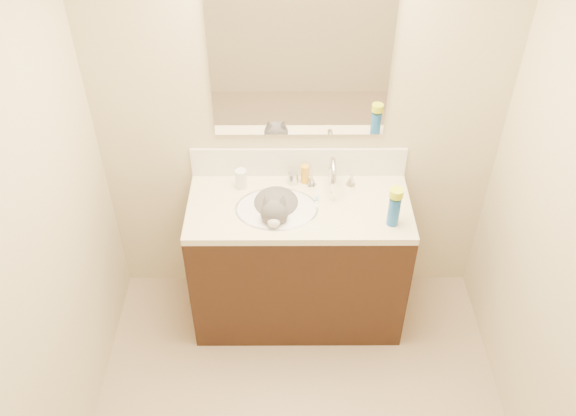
{
  "coord_description": "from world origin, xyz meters",
  "views": [
    {
      "loc": [
        -0.07,
        -1.52,
        2.96
      ],
      "look_at": [
        -0.06,
        0.92,
        0.88
      ],
      "focal_mm": 38.0,
      "sensor_mm": 36.0,
      "label": 1
    }
  ],
  "objects_px": {
    "vanity_cabinet": "(298,264)",
    "cat": "(276,210)",
    "silver_jar": "(293,178)",
    "faucet": "(332,176)",
    "amber_bottle": "(305,174)",
    "basin": "(277,218)",
    "spray_can": "(394,211)",
    "pill_bottle": "(241,179)"
  },
  "relations": [
    {
      "from": "faucet",
      "to": "amber_bottle",
      "type": "relative_size",
      "value": 2.52
    },
    {
      "from": "faucet",
      "to": "spray_can",
      "type": "xyz_separation_m",
      "value": [
        0.3,
        -0.29,
        -0.0
      ]
    },
    {
      "from": "vanity_cabinet",
      "to": "amber_bottle",
      "type": "bearing_deg",
      "value": 80.13
    },
    {
      "from": "amber_bottle",
      "to": "spray_can",
      "type": "relative_size",
      "value": 0.67
    },
    {
      "from": "silver_jar",
      "to": "cat",
      "type": "bearing_deg",
      "value": -114.92
    },
    {
      "from": "cat",
      "to": "pill_bottle",
      "type": "xyz_separation_m",
      "value": [
        -0.19,
        0.16,
        0.09
      ]
    },
    {
      "from": "vanity_cabinet",
      "to": "faucet",
      "type": "relative_size",
      "value": 4.29
    },
    {
      "from": "basin",
      "to": "vanity_cabinet",
      "type": "bearing_deg",
      "value": 14.04
    },
    {
      "from": "faucet",
      "to": "amber_bottle",
      "type": "height_order",
      "value": "faucet"
    },
    {
      "from": "basin",
      "to": "pill_bottle",
      "type": "distance_m",
      "value": 0.3
    },
    {
      "from": "faucet",
      "to": "pill_bottle",
      "type": "xyz_separation_m",
      "value": [
        -0.5,
        0.02,
        -0.03
      ]
    },
    {
      "from": "faucet",
      "to": "amber_bottle",
      "type": "distance_m",
      "value": 0.16
    },
    {
      "from": "cat",
      "to": "pill_bottle",
      "type": "distance_m",
      "value": 0.27
    },
    {
      "from": "faucet",
      "to": "silver_jar",
      "type": "distance_m",
      "value": 0.23
    },
    {
      "from": "silver_jar",
      "to": "faucet",
      "type": "bearing_deg",
      "value": -14.5
    },
    {
      "from": "vanity_cabinet",
      "to": "cat",
      "type": "bearing_deg",
      "value": -177.66
    },
    {
      "from": "basin",
      "to": "amber_bottle",
      "type": "distance_m",
      "value": 0.3
    },
    {
      "from": "vanity_cabinet",
      "to": "amber_bottle",
      "type": "relative_size",
      "value": 10.8
    },
    {
      "from": "faucet",
      "to": "pill_bottle",
      "type": "distance_m",
      "value": 0.5
    },
    {
      "from": "vanity_cabinet",
      "to": "basin",
      "type": "height_order",
      "value": "basin"
    },
    {
      "from": "vanity_cabinet",
      "to": "cat",
      "type": "height_order",
      "value": "cat"
    },
    {
      "from": "pill_bottle",
      "to": "silver_jar",
      "type": "height_order",
      "value": "pill_bottle"
    },
    {
      "from": "faucet",
      "to": "cat",
      "type": "height_order",
      "value": "faucet"
    },
    {
      "from": "cat",
      "to": "vanity_cabinet",
      "type": "bearing_deg",
      "value": 4.82
    },
    {
      "from": "spray_can",
      "to": "cat",
      "type": "bearing_deg",
      "value": 166.33
    },
    {
      "from": "faucet",
      "to": "silver_jar",
      "type": "height_order",
      "value": "faucet"
    },
    {
      "from": "silver_jar",
      "to": "amber_bottle",
      "type": "height_order",
      "value": "amber_bottle"
    },
    {
      "from": "silver_jar",
      "to": "spray_can",
      "type": "height_order",
      "value": "spray_can"
    },
    {
      "from": "vanity_cabinet",
      "to": "silver_jar",
      "type": "distance_m",
      "value": 0.52
    },
    {
      "from": "basin",
      "to": "cat",
      "type": "xyz_separation_m",
      "value": [
        -0.0,
        0.02,
        0.04
      ]
    },
    {
      "from": "amber_bottle",
      "to": "basin",
      "type": "bearing_deg",
      "value": -124.08
    },
    {
      "from": "faucet",
      "to": "silver_jar",
      "type": "xyz_separation_m",
      "value": [
        -0.21,
        0.05,
        -0.05
      ]
    },
    {
      "from": "cat",
      "to": "amber_bottle",
      "type": "xyz_separation_m",
      "value": [
        0.16,
        0.2,
        0.09
      ]
    },
    {
      "from": "faucet",
      "to": "spray_can",
      "type": "distance_m",
      "value": 0.41
    },
    {
      "from": "silver_jar",
      "to": "vanity_cabinet",
      "type": "bearing_deg",
      "value": -80.48
    },
    {
      "from": "amber_bottle",
      "to": "cat",
      "type": "bearing_deg",
      "value": -127.88
    },
    {
      "from": "amber_bottle",
      "to": "spray_can",
      "type": "bearing_deg",
      "value": -38.31
    },
    {
      "from": "faucet",
      "to": "pill_bottle",
      "type": "height_order",
      "value": "faucet"
    },
    {
      "from": "amber_bottle",
      "to": "faucet",
      "type": "bearing_deg",
      "value": -22.87
    },
    {
      "from": "pill_bottle",
      "to": "faucet",
      "type": "bearing_deg",
      "value": -2.16
    },
    {
      "from": "faucet",
      "to": "cat",
      "type": "distance_m",
      "value": 0.36
    },
    {
      "from": "vanity_cabinet",
      "to": "pill_bottle",
      "type": "distance_m",
      "value": 0.62
    }
  ]
}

